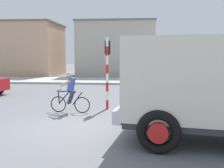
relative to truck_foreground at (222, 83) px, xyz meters
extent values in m
plane|color=slate|center=(-4.34, 1.21, -1.67)|extent=(120.00, 120.00, 0.00)
cube|color=#ADADA8|center=(-4.34, 16.36, -1.59)|extent=(80.00, 5.00, 0.16)
cube|color=silver|center=(0.03, -0.01, 0.13)|extent=(5.55, 3.35, 2.20)
cube|color=#2D3338|center=(0.03, -0.01, -1.05)|extent=(5.44, 3.28, 0.16)
cube|color=silver|center=(-2.63, 0.45, -0.87)|extent=(0.64, 2.38, 0.36)
cube|color=black|center=(-2.48, 0.43, 0.63)|extent=(0.48, 2.11, 0.70)
torus|color=black|center=(-1.78, -0.99, -1.12)|extent=(1.12, 0.42, 1.10)
cylinder|color=red|center=(-1.78, -0.99, -1.12)|extent=(0.54, 0.38, 0.50)
torus|color=black|center=(-1.34, 1.53, -1.12)|extent=(1.12, 0.42, 1.10)
cylinder|color=red|center=(-1.34, 1.53, -1.12)|extent=(0.54, 0.38, 0.50)
torus|color=black|center=(-5.60, 3.47, -1.33)|extent=(0.68, 0.10, 0.68)
torus|color=black|center=(-4.55, 3.37, -1.33)|extent=(0.68, 0.10, 0.68)
cylinder|color=black|center=(-5.25, 3.44, -0.76)|extent=(0.60, 0.10, 0.09)
cylinder|color=black|center=(-5.31, 3.44, -1.01)|extent=(0.51, 0.09, 0.57)
cylinder|color=black|center=(-4.76, 3.39, -1.06)|extent=(0.44, 0.08, 0.57)
cylinder|color=black|center=(-5.58, 3.47, -1.03)|extent=(0.10, 0.05, 0.59)
cylinder|color=black|center=(-5.55, 3.46, -0.72)|extent=(0.08, 0.50, 0.03)
cube|color=black|center=(-4.96, 3.41, -0.79)|extent=(0.25, 0.14, 0.06)
cube|color=#3351A8|center=(-5.01, 3.41, -0.46)|extent=(0.32, 0.35, 0.59)
sphere|color=tan|center=(-5.08, 3.42, -0.06)|extent=(0.22, 0.22, 0.22)
cylinder|color=#2D334C|center=(-5.05, 3.32, -1.02)|extent=(0.31, 0.15, 0.57)
cylinder|color=tan|center=(-5.22, 3.27, -0.41)|extent=(0.50, 0.13, 0.29)
cylinder|color=#2D334C|center=(-5.03, 3.52, -1.02)|extent=(0.31, 0.15, 0.57)
cylinder|color=tan|center=(-5.19, 3.59, -0.41)|extent=(0.50, 0.13, 0.29)
cylinder|color=red|center=(-3.59, 4.31, -1.47)|extent=(0.12, 0.12, 0.40)
cylinder|color=white|center=(-3.59, 4.31, -1.07)|extent=(0.12, 0.12, 0.40)
cylinder|color=red|center=(-3.59, 4.31, -0.67)|extent=(0.12, 0.12, 0.40)
cylinder|color=white|center=(-3.59, 4.31, -0.27)|extent=(0.12, 0.12, 0.40)
cylinder|color=red|center=(-3.59, 4.31, 0.13)|extent=(0.12, 0.12, 0.40)
cylinder|color=white|center=(-3.59, 4.31, 0.53)|extent=(0.12, 0.12, 0.40)
cylinder|color=red|center=(-3.59, 4.31, 0.93)|extent=(0.12, 0.12, 0.40)
cylinder|color=white|center=(-3.59, 4.31, 1.33)|extent=(0.12, 0.12, 0.40)
cube|color=black|center=(-3.59, 4.49, 1.08)|extent=(0.24, 0.20, 0.60)
sphere|color=orange|center=(-3.59, 4.61, 1.08)|extent=(0.14, 0.14, 0.14)
cylinder|color=black|center=(-10.79, 8.31, -1.37)|extent=(0.62, 0.26, 0.60)
cube|color=gold|center=(0.88, 7.56, -1.02)|extent=(4.16, 2.13, 0.70)
cube|color=black|center=(0.73, 7.54, -0.37)|extent=(2.35, 1.68, 0.60)
cylinder|color=black|center=(2.02, 8.54, -1.37)|extent=(0.62, 0.25, 0.60)
cylinder|color=black|center=(2.20, 6.85, -1.37)|extent=(0.62, 0.25, 0.60)
cylinder|color=black|center=(-0.45, 8.27, -1.37)|extent=(0.62, 0.25, 0.60)
cylinder|color=black|center=(-0.26, 6.58, -1.37)|extent=(0.62, 0.25, 0.60)
cube|color=tan|center=(-16.75, 22.93, 1.27)|extent=(10.85, 7.04, 5.88)
cube|color=#775E4C|center=(-16.75, 22.93, 4.31)|extent=(11.07, 7.18, 0.20)
cube|color=#B2AD9E|center=(-4.51, 23.59, 1.29)|extent=(8.40, 7.21, 5.91)
cube|color=slate|center=(-4.51, 23.59, 4.34)|extent=(8.56, 7.35, 0.20)
camera|label=1|loc=(-2.37, -7.34, 0.77)|focal=42.26mm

